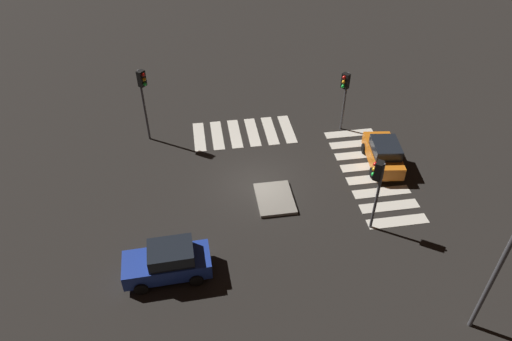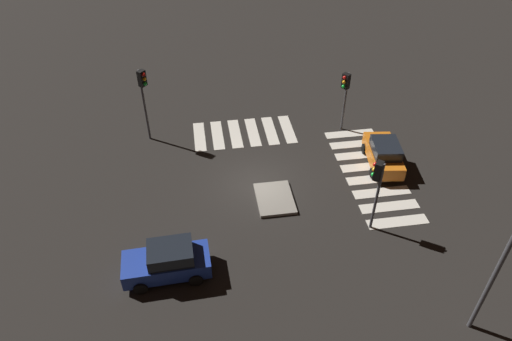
{
  "view_description": "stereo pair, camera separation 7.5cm",
  "coord_description": "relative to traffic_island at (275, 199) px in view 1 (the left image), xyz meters",
  "views": [
    {
      "loc": [
        -19.67,
        3.07,
        17.16
      ],
      "look_at": [
        0.0,
        0.0,
        1.0
      ],
      "focal_mm": 32.74,
      "sensor_mm": 36.0,
      "label": 1
    },
    {
      "loc": [
        -19.68,
        3.0,
        17.16
      ],
      "look_at": [
        0.0,
        0.0,
        1.0
      ],
      "focal_mm": 32.74,
      "sensor_mm": 36.0,
      "label": 2
    }
  ],
  "objects": [
    {
      "name": "ground_plane",
      "position": [
        1.43,
        0.81,
        -0.09
      ],
      "size": [
        80.0,
        80.0,
        0.0
      ],
      "primitive_type": "plane",
      "color": "black"
    },
    {
      "name": "traffic_light_south",
      "position": [
        -2.66,
        -4.3,
        3.02
      ],
      "size": [
        0.54,
        0.53,
        4.1
      ],
      "rotation": [
        0.0,
        0.0,
        0.9
      ],
      "color": "#47474C",
      "rests_on": "ground"
    },
    {
      "name": "car_blue",
      "position": [
        -4.18,
        5.67,
        0.75
      ],
      "size": [
        1.97,
        4.0,
        1.72
      ],
      "rotation": [
        0.0,
        0.0,
        1.6
      ],
      "color": "#1E389E",
      "rests_on": "ground"
    },
    {
      "name": "street_lamp",
      "position": [
        -8.76,
        -6.57,
        5.05
      ],
      "size": [
        0.56,
        0.56,
        7.52
      ],
      "color": "#47474C",
      "rests_on": "ground"
    },
    {
      "name": "crosswalk_near",
      "position": [
        1.43,
        -5.95,
        -0.08
      ],
      "size": [
        8.75,
        3.2,
        0.02
      ],
      "color": "silver",
      "rests_on": "ground"
    },
    {
      "name": "traffic_light_east",
      "position": [
        6.02,
        -5.43,
        2.98
      ],
      "size": [
        0.54,
        0.53,
        4.05
      ],
      "rotation": [
        0.0,
        0.0,
        2.2
      ],
      "color": "#47474C",
      "rests_on": "ground"
    },
    {
      "name": "traffic_light_north",
      "position": [
        6.78,
        6.71,
        3.54
      ],
      "size": [
        0.54,
        0.53,
        4.8
      ],
      "rotation": [
        0.0,
        0.0,
        -2.31
      ],
      "color": "#47474C",
      "rests_on": "ground"
    },
    {
      "name": "traffic_island",
      "position": [
        0.0,
        0.0,
        0.0
      ],
      "size": [
        2.62,
        1.97,
        0.18
      ],
      "color": "gray",
      "rests_on": "ground"
    },
    {
      "name": "car_orange",
      "position": [
        2.06,
        -6.81,
        0.73
      ],
      "size": [
        3.98,
        2.18,
        1.67
      ],
      "rotation": [
        0.0,
        0.0,
        -0.13
      ],
      "color": "orange",
      "rests_on": "ground"
    },
    {
      "name": "crosswalk_side",
      "position": [
        6.58,
        0.81,
        -0.08
      ],
      "size": [
        3.2,
        6.45,
        0.02
      ],
      "color": "silver",
      "rests_on": "ground"
    }
  ]
}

